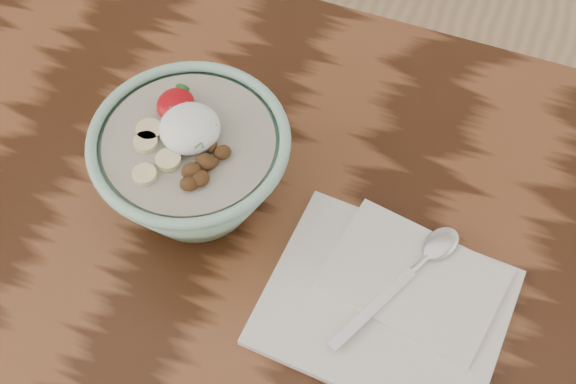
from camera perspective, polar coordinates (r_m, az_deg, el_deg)
name	(u,v)px	position (r cm, az deg, el deg)	size (l,w,h in cm)	color
table	(177,310)	(96.54, -7.92, -8.31)	(160.00, 90.00, 75.00)	#351A0D
breakfast_bowl	(193,164)	(86.49, -6.80, 2.00)	(21.15, 21.15, 14.37)	#90C1A8
napkin	(391,301)	(85.89, 7.34, -7.71)	(26.07, 22.30, 1.52)	white
spoon	(424,259)	(87.10, 9.66, -4.75)	(10.39, 18.52, 1.02)	silver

